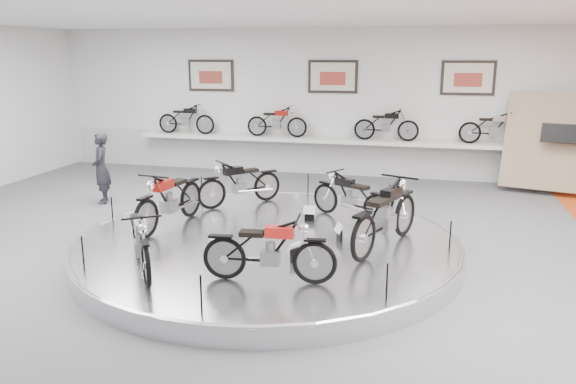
% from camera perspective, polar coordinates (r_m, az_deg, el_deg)
% --- Properties ---
extents(floor, '(16.00, 16.00, 0.00)m').
position_cam_1_polar(floor, '(9.30, -2.59, -6.96)').
color(floor, '#565659').
rests_on(floor, ground).
extents(ceiling, '(16.00, 16.00, 0.00)m').
position_cam_1_polar(ceiling, '(8.72, -2.90, 18.43)').
color(ceiling, white).
rests_on(ceiling, wall_back).
extents(wall_back, '(16.00, 0.00, 16.00)m').
position_cam_1_polar(wall_back, '(15.59, 4.54, 9.04)').
color(wall_back, silver).
rests_on(wall_back, floor).
extents(dado_band, '(15.68, 0.04, 1.10)m').
position_cam_1_polar(dado_band, '(15.76, 4.43, 3.77)').
color(dado_band, '#BCBCBA').
rests_on(dado_band, floor).
extents(display_platform, '(6.40, 6.40, 0.30)m').
position_cam_1_polar(display_platform, '(9.52, -2.10, -5.49)').
color(display_platform, silver).
rests_on(display_platform, floor).
extents(platform_rim, '(6.40, 6.40, 0.10)m').
position_cam_1_polar(platform_rim, '(9.48, -2.11, -4.81)').
color(platform_rim, '#B2B2BA').
rests_on(platform_rim, display_platform).
extents(shelf, '(11.00, 0.55, 0.10)m').
position_cam_1_polar(shelf, '(15.41, 4.29, 5.24)').
color(shelf, silver).
rests_on(shelf, wall_back).
extents(poster_left, '(1.35, 0.06, 0.88)m').
position_cam_1_polar(poster_left, '(16.42, -7.84, 11.65)').
color(poster_left, beige).
rests_on(poster_left, wall_back).
extents(poster_center, '(1.35, 0.06, 0.88)m').
position_cam_1_polar(poster_center, '(15.51, 4.57, 11.61)').
color(poster_center, beige).
rests_on(poster_center, wall_back).
extents(poster_right, '(1.35, 0.06, 0.88)m').
position_cam_1_polar(poster_right, '(15.35, 17.82, 10.98)').
color(poster_right, beige).
rests_on(poster_right, wall_back).
extents(display_panel, '(2.56, 1.52, 2.30)m').
position_cam_1_polar(display_panel, '(14.93, 25.71, 4.60)').
color(display_panel, '#997B62').
rests_on(display_panel, floor).
extents(shelf_bike_a, '(1.22, 0.43, 0.73)m').
position_cam_1_polar(shelf_bike_a, '(16.55, -10.29, 7.11)').
color(shelf_bike_a, black).
rests_on(shelf_bike_a, shelf).
extents(shelf_bike_b, '(1.22, 0.43, 0.73)m').
position_cam_1_polar(shelf_bike_b, '(15.66, -1.14, 6.95)').
color(shelf_bike_b, maroon).
rests_on(shelf_bike_b, shelf).
extents(shelf_bike_c, '(1.22, 0.43, 0.73)m').
position_cam_1_polar(shelf_bike_c, '(15.19, 9.95, 6.53)').
color(shelf_bike_c, black).
rests_on(shelf_bike_c, shelf).
extents(shelf_bike_d, '(1.22, 0.43, 0.73)m').
position_cam_1_polar(shelf_bike_d, '(15.26, 20.16, 5.93)').
color(shelf_bike_d, '#ADAEB1').
rests_on(shelf_bike_d, shelf).
extents(bike_a, '(1.56, 1.23, 0.88)m').
position_cam_1_polar(bike_a, '(10.43, 6.35, -0.44)').
color(bike_a, black).
rests_on(bike_a, display_platform).
extents(bike_b, '(1.51, 1.52, 0.93)m').
position_cam_1_polar(bike_b, '(11.40, -4.91, 0.96)').
color(bike_b, black).
rests_on(bike_b, display_platform).
extents(bike_c, '(0.87, 1.82, 1.03)m').
position_cam_1_polar(bike_c, '(10.11, -11.97, -0.69)').
color(bike_c, maroon).
rests_on(bike_c, display_platform).
extents(bike_d, '(1.32, 1.59, 0.91)m').
position_cam_1_polar(bike_d, '(8.18, -14.77, -4.77)').
color(bike_d, '#ADAEB1').
rests_on(bike_d, display_platform).
extents(bike_e, '(1.60, 0.69, 0.91)m').
position_cam_1_polar(bike_e, '(7.55, -1.94, -5.88)').
color(bike_e, red).
rests_on(bike_e, display_platform).
extents(bike_f, '(1.30, 1.97, 1.10)m').
position_cam_1_polar(bike_f, '(8.95, 9.91, -2.28)').
color(bike_f, black).
rests_on(bike_f, display_platform).
extents(visitor, '(0.61, 0.70, 1.60)m').
position_cam_1_polar(visitor, '(13.31, -18.45, 2.32)').
color(visitor, black).
rests_on(visitor, floor).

